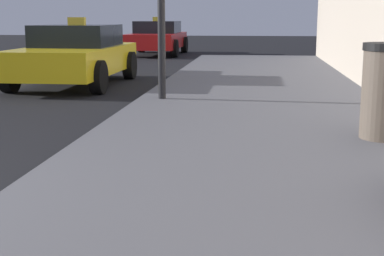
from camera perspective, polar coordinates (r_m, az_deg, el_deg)
sidewalk at (r=3.68m, az=7.68°, el=-10.78°), size 4.00×32.00×0.15m
car_yellow at (r=12.35m, az=-11.67°, el=7.26°), size 1.97×4.14×1.43m
car_red at (r=21.91m, az=-3.55°, el=9.10°), size 1.99×4.26×1.43m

